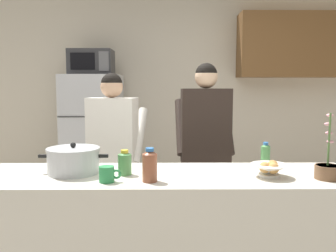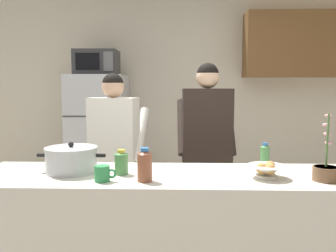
% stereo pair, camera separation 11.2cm
% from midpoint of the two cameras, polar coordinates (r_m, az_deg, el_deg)
% --- Properties ---
extents(back_wall_unit, '(6.00, 0.48, 2.60)m').
position_cam_midpoint_polar(back_wall_unit, '(4.48, 2.53, 5.50)').
color(back_wall_unit, beige).
rests_on(back_wall_unit, ground).
extents(kitchen_island, '(2.46, 0.68, 0.92)m').
position_cam_midpoint_polar(kitchen_island, '(2.44, -1.27, -18.33)').
color(kitchen_island, silver).
rests_on(kitchen_island, ground).
extents(refrigerator, '(0.64, 0.68, 1.61)m').
position_cam_midpoint_polar(refrigerator, '(4.21, -12.62, -2.98)').
color(refrigerator, '#B7BABF').
rests_on(refrigerator, ground).
extents(microwave, '(0.48, 0.37, 0.28)m').
position_cam_midpoint_polar(microwave, '(4.15, -13.01, 9.99)').
color(microwave, '#2D2D30').
rests_on(microwave, refrigerator).
extents(person_near_pot, '(0.54, 0.48, 1.59)m').
position_cam_midpoint_polar(person_near_pot, '(3.04, -9.91, -3.04)').
color(person_near_pot, '#33384C').
rests_on(person_near_pot, ground).
extents(person_by_sink, '(0.52, 0.43, 1.68)m').
position_cam_midpoint_polar(person_by_sink, '(3.10, 5.03, -1.57)').
color(person_by_sink, black).
rests_on(person_by_sink, ground).
extents(cooking_pot, '(0.45, 0.34, 0.20)m').
position_cam_midpoint_polar(cooking_pot, '(2.39, -16.33, -5.35)').
color(cooking_pot, silver).
rests_on(cooking_pot, kitchen_island).
extents(coffee_mug, '(0.13, 0.09, 0.10)m').
position_cam_midpoint_polar(coffee_mug, '(2.13, -11.30, -7.65)').
color(coffee_mug, '#2D8C4C').
rests_on(coffee_mug, kitchen_island).
extents(bread_bowl, '(0.24, 0.24, 0.10)m').
position_cam_midpoint_polar(bread_bowl, '(2.27, 14.73, -6.75)').
color(bread_bowl, white).
rests_on(bread_bowl, kitchen_island).
extents(bottle_near_edge, '(0.09, 0.09, 0.20)m').
position_cam_midpoint_polar(bottle_near_edge, '(2.09, -4.51, -6.34)').
color(bottle_near_edge, brown).
rests_on(bottle_near_edge, kitchen_island).
extents(bottle_mid_counter, '(0.06, 0.06, 0.16)m').
position_cam_midpoint_polar(bottle_mid_counter, '(2.61, 14.28, -4.38)').
color(bottle_mid_counter, '#4C8C4C').
rests_on(bottle_mid_counter, kitchen_island).
extents(bottle_far_corner, '(0.09, 0.09, 0.16)m').
position_cam_midpoint_polar(bottle_far_corner, '(2.27, -8.42, -5.88)').
color(bottle_far_corner, '#4C8C4C').
rests_on(bottle_far_corner, kitchen_island).
extents(potted_orchid, '(0.15, 0.15, 0.40)m').
position_cam_midpoint_polar(potted_orchid, '(2.34, 23.13, -6.41)').
color(potted_orchid, brown).
rests_on(potted_orchid, kitchen_island).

